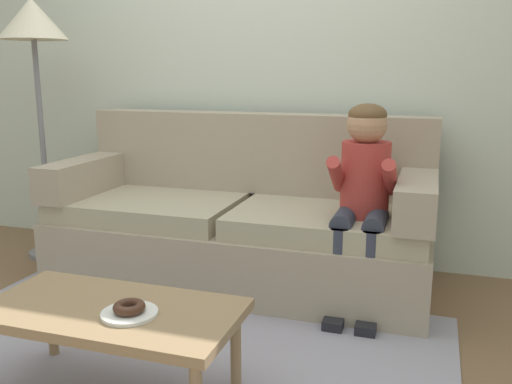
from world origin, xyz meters
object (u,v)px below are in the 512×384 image
at_px(couch, 242,223).
at_px(coffee_table, 111,317).
at_px(floor_lamp, 34,36).
at_px(person_child, 363,187).
at_px(donut, 129,307).

bearing_deg(couch, coffee_table, -92.16).
height_order(couch, floor_lamp, floor_lamp).
bearing_deg(person_child, floor_lamp, 174.16).
distance_m(person_child, donut, 1.40).
distance_m(couch, coffee_table, 1.36).
relative_size(coffee_table, floor_lamp, 0.58).
distance_m(person_child, floor_lamp, 2.33).
bearing_deg(coffee_table, couch, 87.84).
relative_size(couch, coffee_table, 2.25).
bearing_deg(floor_lamp, person_child, -5.84).
xyz_separation_m(donut, floor_lamp, (-1.48, 1.41, 1.07)).
xyz_separation_m(couch, donut, (0.06, -1.40, 0.06)).
relative_size(couch, floor_lamp, 1.30).
distance_m(donut, floor_lamp, 2.31).
relative_size(person_child, floor_lamp, 0.64).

